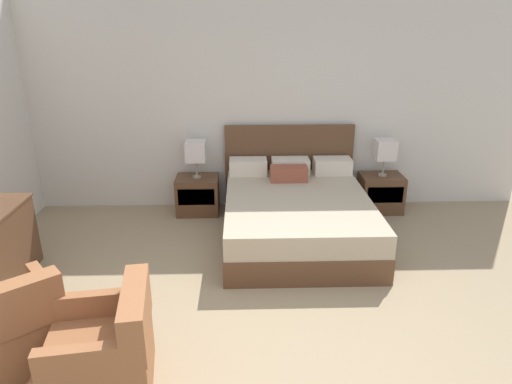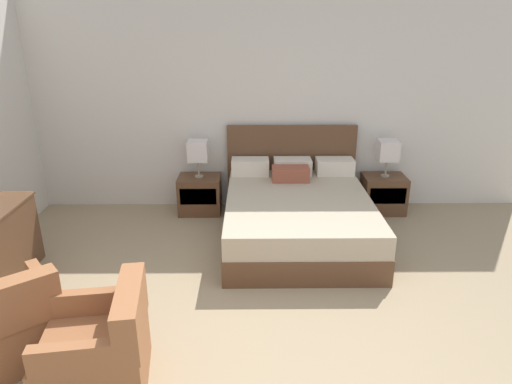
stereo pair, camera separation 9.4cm
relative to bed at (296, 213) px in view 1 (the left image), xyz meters
name	(u,v)px [view 1 (the left image)]	position (x,y,z in m)	size (l,w,h in m)	color
ground_plane	(277,384)	(-0.39, -2.34, -0.30)	(10.08, 10.08, 0.00)	#998466
wall_back	(260,101)	(-0.39, 1.05, 1.12)	(7.11, 0.06, 2.84)	beige
bed	(296,213)	(0.00, 0.00, 0.00)	(1.70, 2.10, 1.12)	brown
nightstand_left	(198,195)	(-1.21, 0.75, -0.05)	(0.55, 0.42, 0.49)	brown
nightstand_right	(380,193)	(1.21, 0.75, -0.05)	(0.55, 0.42, 0.49)	brown
table_lamp_left	(196,151)	(-1.21, 0.75, 0.54)	(0.25, 0.25, 0.48)	gray
table_lamp_right	(385,150)	(1.21, 0.75, 0.54)	(0.25, 0.25, 0.48)	gray
armchair_by_window	(10,329)	(-2.34, -2.04, -0.01)	(0.96, 0.96, 0.76)	#935B38
armchair_companion	(106,353)	(-1.56, -2.32, -0.01)	(0.78, 0.77, 0.76)	#935B38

